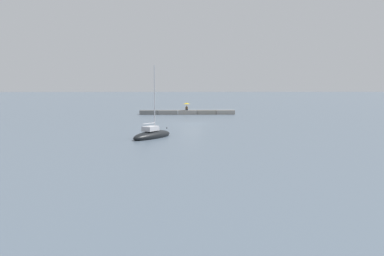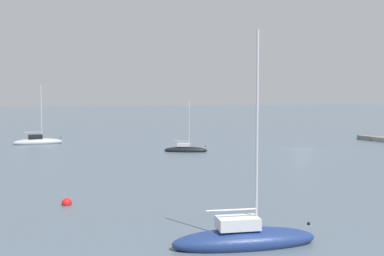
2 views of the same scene
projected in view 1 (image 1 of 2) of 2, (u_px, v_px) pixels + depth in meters
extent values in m
plane|color=slate|center=(191.00, 124.00, 56.26)|extent=(500.00, 500.00, 0.00)
cube|color=gray|center=(225.00, 112.00, 74.30)|extent=(3.05, 1.52, 0.70)
cube|color=gray|center=(206.00, 112.00, 74.18)|extent=(3.05, 1.52, 0.70)
cube|color=gray|center=(187.00, 112.00, 74.06)|extent=(3.05, 1.52, 0.70)
cube|color=gray|center=(168.00, 112.00, 73.95)|extent=(3.05, 1.52, 0.70)
cube|color=slate|center=(149.00, 112.00, 73.83)|extent=(3.05, 1.52, 0.70)
cube|color=#1E2333|center=(187.00, 110.00, 73.81)|extent=(0.37, 0.43, 0.16)
cube|color=brown|center=(187.00, 108.00, 74.07)|extent=(0.41, 0.23, 0.52)
sphere|color=tan|center=(187.00, 106.00, 74.04)|extent=(0.22, 0.22, 0.22)
cylinder|color=black|center=(187.00, 107.00, 73.94)|extent=(0.02, 0.02, 1.05)
cone|color=gold|center=(187.00, 103.00, 73.89)|extent=(1.16, 1.16, 0.20)
sphere|color=black|center=(187.00, 103.00, 73.87)|extent=(0.05, 0.05, 0.05)
ellipsoid|color=black|center=(152.00, 136.00, 41.23)|extent=(4.17, 5.51, 0.94)
cube|color=silver|center=(150.00, 129.00, 40.93)|extent=(1.60, 1.80, 0.43)
cylinder|color=silver|center=(155.00, 98.00, 41.29)|extent=(0.09, 0.09, 5.96)
cylinder|color=silver|center=(149.00, 123.00, 40.67)|extent=(1.05, 1.68, 0.07)
sphere|color=black|center=(167.00, 128.00, 43.39)|extent=(0.13, 0.13, 0.13)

